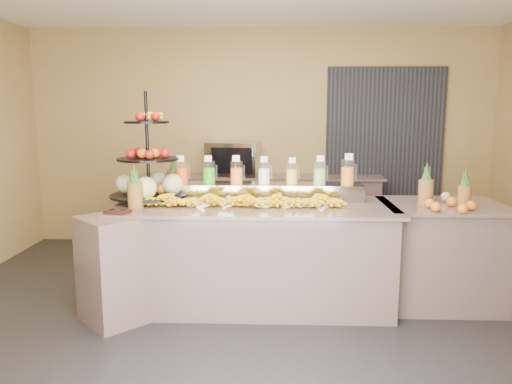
# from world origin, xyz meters

# --- Properties ---
(ground) EXTENTS (6.00, 6.00, 0.00)m
(ground) POSITION_xyz_m (0.00, 0.00, 0.00)
(ground) COLOR black
(ground) RESTS_ON ground
(room_envelope) EXTENTS (6.04, 5.02, 2.82)m
(room_envelope) POSITION_xyz_m (0.19, 0.79, 1.88)
(room_envelope) COLOR olive
(room_envelope) RESTS_ON ground
(buffet_counter) EXTENTS (2.75, 1.25, 0.93)m
(buffet_counter) POSITION_xyz_m (-0.12, 0.26, 0.47)
(buffet_counter) COLOR gray
(buffet_counter) RESTS_ON ground
(right_counter) EXTENTS (1.08, 0.88, 0.93)m
(right_counter) POSITION_xyz_m (1.70, 0.40, 0.47)
(right_counter) COLOR gray
(right_counter) RESTS_ON ground
(back_ledge) EXTENTS (3.10, 0.55, 0.93)m
(back_ledge) POSITION_xyz_m (0.00, 2.25, 0.47)
(back_ledge) COLOR gray
(back_ledge) RESTS_ON ground
(pitcher_tray) EXTENTS (1.85, 0.30, 0.15)m
(pitcher_tray) POSITION_xyz_m (0.08, 0.58, 1.01)
(pitcher_tray) COLOR gray
(pitcher_tray) RESTS_ON buffet_counter
(juice_pitcher_orange_a) EXTENTS (0.11, 0.12, 0.28)m
(juice_pitcher_orange_a) POSITION_xyz_m (-0.70, 0.58, 1.17)
(juice_pitcher_orange_a) COLOR silver
(juice_pitcher_orange_a) RESTS_ON pitcher_tray
(juice_pitcher_green) EXTENTS (0.12, 0.12, 0.28)m
(juice_pitcher_green) POSITION_xyz_m (-0.44, 0.58, 1.17)
(juice_pitcher_green) COLOR silver
(juice_pitcher_green) RESTS_ON pitcher_tray
(juice_pitcher_orange_b) EXTENTS (0.12, 0.12, 0.28)m
(juice_pitcher_orange_b) POSITION_xyz_m (-0.18, 0.58, 1.17)
(juice_pitcher_orange_b) COLOR silver
(juice_pitcher_orange_b) RESTS_ON pitcher_tray
(juice_pitcher_milk) EXTENTS (0.11, 0.12, 0.27)m
(juice_pitcher_milk) POSITION_xyz_m (0.08, 0.58, 1.17)
(juice_pitcher_milk) COLOR silver
(juice_pitcher_milk) RESTS_ON pitcher_tray
(juice_pitcher_lemon) EXTENTS (0.11, 0.11, 0.26)m
(juice_pitcher_lemon) POSITION_xyz_m (0.34, 0.58, 1.17)
(juice_pitcher_lemon) COLOR silver
(juice_pitcher_lemon) RESTS_ON pitcher_tray
(juice_pitcher_lime) EXTENTS (0.12, 0.12, 0.28)m
(juice_pitcher_lime) POSITION_xyz_m (0.60, 0.58, 1.18)
(juice_pitcher_lime) COLOR silver
(juice_pitcher_lime) RESTS_ON pitcher_tray
(juice_pitcher_orange_c) EXTENTS (0.13, 0.13, 0.30)m
(juice_pitcher_orange_c) POSITION_xyz_m (0.86, 0.58, 1.18)
(juice_pitcher_orange_c) COLOR silver
(juice_pitcher_orange_c) RESTS_ON pitcher_tray
(banana_heap) EXTENTS (1.82, 0.16, 0.15)m
(banana_heap) POSITION_xyz_m (-0.08, 0.28, 0.99)
(banana_heap) COLOR yellow
(banana_heap) RESTS_ON buffet_counter
(fruit_stand) EXTENTS (0.75, 0.75, 1.01)m
(fruit_stand) POSITION_xyz_m (-0.93, 0.45, 1.18)
(fruit_stand) COLOR black
(fruit_stand) RESTS_ON buffet_counter
(condiment_caddy) EXTENTS (0.22, 0.19, 0.03)m
(condiment_caddy) POSITION_xyz_m (-1.11, -0.10, 0.94)
(condiment_caddy) COLOR black
(condiment_caddy) RESTS_ON buffet_counter
(pineapple_left_a) EXTENTS (0.13, 0.13, 0.38)m
(pineapple_left_a) POSITION_xyz_m (-1.02, 0.11, 1.07)
(pineapple_left_a) COLOR brown
(pineapple_left_a) RESTS_ON buffet_counter
(pineapple_left_b) EXTENTS (0.14, 0.14, 0.42)m
(pineapple_left_b) POSITION_xyz_m (-0.80, 0.70, 1.09)
(pineapple_left_b) COLOR brown
(pineapple_left_b) RESTS_ON buffet_counter
(right_fruit_pile) EXTENTS (0.42, 0.40, 0.22)m
(right_fruit_pile) POSITION_xyz_m (1.66, 0.23, 1.00)
(right_fruit_pile) COLOR brown
(right_fruit_pile) RESTS_ON right_counter
(oven_warmer) EXTENTS (0.69, 0.52, 0.43)m
(oven_warmer) POSITION_xyz_m (-0.35, 2.25, 1.14)
(oven_warmer) COLOR gray
(oven_warmer) RESTS_ON back_ledge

